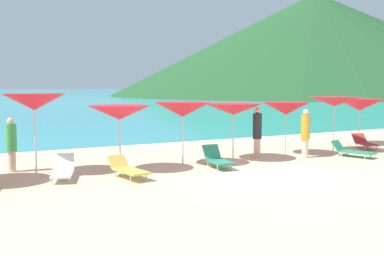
# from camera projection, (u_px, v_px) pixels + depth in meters

# --- Properties ---
(ground_plane) EXTENTS (50.00, 100.00, 0.30)m
(ground_plane) POSITION_uv_depth(u_px,v_px,m) (138.00, 144.00, 21.89)
(ground_plane) COLOR beige
(headland_hill) EXTENTS (117.02, 117.02, 29.29)m
(headland_hill) POSITION_uv_depth(u_px,v_px,m) (314.00, 45.00, 130.74)
(headland_hill) COLOR #235128
(headland_hill) RESTS_ON ground_plane
(umbrella_2) EXTENTS (1.85, 1.85, 2.41)m
(umbrella_2) POSITION_uv_depth(u_px,v_px,m) (34.00, 102.00, 13.50)
(umbrella_2) COLOR silver
(umbrella_2) RESTS_ON ground_plane
(umbrella_3) EXTENTS (2.12, 2.12, 2.04)m
(umbrella_3) POSITION_uv_depth(u_px,v_px,m) (119.00, 113.00, 14.02)
(umbrella_3) COLOR silver
(umbrella_3) RESTS_ON ground_plane
(umbrella_4) EXTENTS (2.03, 2.03, 2.11)m
(umbrella_4) POSITION_uv_depth(u_px,v_px,m) (183.00, 110.00, 15.11)
(umbrella_4) COLOR silver
(umbrella_4) RESTS_ON ground_plane
(umbrella_5) EXTENTS (2.23, 2.23, 2.02)m
(umbrella_5) POSITION_uv_depth(u_px,v_px,m) (233.00, 109.00, 16.17)
(umbrella_5) COLOR silver
(umbrella_5) RESTS_ON ground_plane
(umbrella_6) EXTENTS (1.97, 1.97, 2.02)m
(umbrella_6) POSITION_uv_depth(u_px,v_px,m) (286.00, 109.00, 17.49)
(umbrella_6) COLOR silver
(umbrella_6) RESTS_ON ground_plane
(umbrella_7) EXTENTS (2.06, 2.06, 2.21)m
(umbrella_7) POSITION_uv_depth(u_px,v_px,m) (334.00, 102.00, 18.21)
(umbrella_7) COLOR silver
(umbrella_7) RESTS_ON ground_plane
(umbrella_8) EXTENTS (2.13, 2.13, 2.07)m
(umbrella_8) POSITION_uv_depth(u_px,v_px,m) (360.00, 105.00, 20.35)
(umbrella_8) COLOR silver
(umbrella_8) RESTS_ON ground_plane
(lounge_chair_0) EXTENTS (0.81, 1.70, 0.57)m
(lounge_chair_0) POSITION_uv_depth(u_px,v_px,m) (128.00, 169.00, 13.03)
(lounge_chair_0) COLOR #D8BF4C
(lounge_chair_0) RESTS_ON ground_plane
(lounge_chair_2) EXTENTS (1.09, 1.59, 0.59)m
(lounge_chair_2) POSITION_uv_depth(u_px,v_px,m) (365.00, 142.00, 19.21)
(lounge_chair_2) COLOR #A53333
(lounge_chair_2) RESTS_ON ground_plane
(lounge_chair_3) EXTENTS (0.95, 1.49, 0.67)m
(lounge_chair_3) POSITION_uv_depth(u_px,v_px,m) (63.00, 170.00, 12.83)
(lounge_chair_3) COLOR white
(lounge_chair_3) RESTS_ON ground_plane
(lounge_chair_5) EXTENTS (0.72, 1.44, 0.70)m
(lounge_chair_5) POSITION_uv_depth(u_px,v_px,m) (217.00, 159.00, 14.62)
(lounge_chair_5) COLOR #268C66
(lounge_chair_5) RESTS_ON ground_plane
(lounge_chair_7) EXTENTS (0.98, 1.67, 0.57)m
(lounge_chair_7) POSITION_uv_depth(u_px,v_px,m) (352.00, 151.00, 16.96)
(lounge_chair_7) COLOR #268C66
(lounge_chair_7) RESTS_ON ground_plane
(beachgoer_1) EXTENTS (0.33, 0.33, 1.87)m
(beachgoer_1) POSITION_uv_depth(u_px,v_px,m) (257.00, 131.00, 16.61)
(beachgoer_1) COLOR #DBAA84
(beachgoer_1) RESTS_ON ground_plane
(beachgoer_2) EXTENTS (0.33, 0.33, 1.67)m
(beachgoer_2) POSITION_uv_depth(u_px,v_px,m) (11.00, 143.00, 13.94)
(beachgoer_2) COLOR beige
(beachgoer_2) RESTS_ON ground_plane
(beachgoer_3) EXTENTS (0.32, 0.32, 1.79)m
(beachgoer_3) POSITION_uv_depth(u_px,v_px,m) (305.00, 132.00, 16.71)
(beachgoer_3) COLOR beige
(beachgoer_3) RESTS_ON ground_plane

